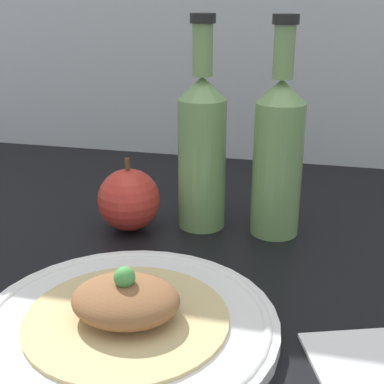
% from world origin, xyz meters
% --- Properties ---
extents(ground_plane, '(1.80, 1.10, 0.04)m').
position_xyz_m(ground_plane, '(0.00, 0.00, -0.02)').
color(ground_plane, black).
extents(plate, '(0.29, 0.29, 0.02)m').
position_xyz_m(plate, '(-0.07, -0.07, 0.01)').
color(plate, white).
rests_on(plate, ground_plane).
extents(plated_food, '(0.20, 0.20, 0.06)m').
position_xyz_m(plated_food, '(-0.07, -0.07, 0.03)').
color(plated_food, '#D6BC7F').
rests_on(plated_food, plate).
extents(cider_bottle_left, '(0.06, 0.06, 0.28)m').
position_xyz_m(cider_bottle_left, '(-0.06, 0.20, 0.11)').
color(cider_bottle_left, '#729E5B').
rests_on(cider_bottle_left, ground_plane).
extents(cider_bottle_right, '(0.06, 0.06, 0.28)m').
position_xyz_m(cider_bottle_right, '(0.04, 0.20, 0.11)').
color(cider_bottle_right, '#729E5B').
rests_on(cider_bottle_right, ground_plane).
extents(apple, '(0.09, 0.09, 0.10)m').
position_xyz_m(apple, '(-0.15, 0.16, 0.04)').
color(apple, red).
rests_on(apple, ground_plane).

